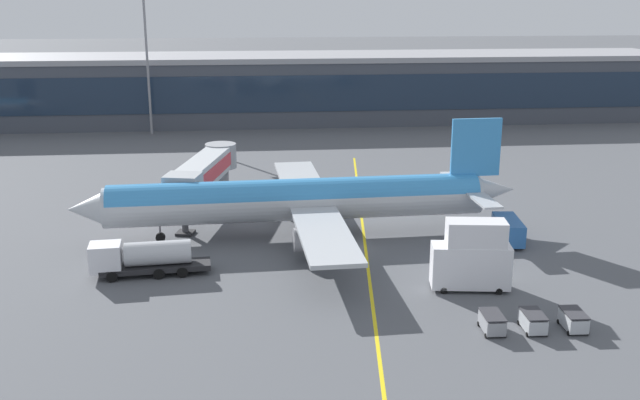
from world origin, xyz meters
name	(u,v)px	position (x,y,z in m)	size (l,w,h in m)	color
ground_plane	(345,249)	(0.00, 0.00, 0.00)	(700.00, 700.00, 0.00)	#515459
apron_lead_in_line	(365,242)	(2.34, 2.00, 0.00)	(0.30, 80.00, 0.01)	yellow
terminal_building	(207,89)	(-17.48, 77.34, 6.60)	(184.93, 19.63, 13.16)	#424751
main_airliner	(299,199)	(-4.32, 4.70, 4.04)	(47.70, 37.81, 12.25)	#B2B7BC
jet_bridge	(205,171)	(-14.64, 14.72, 5.01)	(7.55, 19.34, 6.72)	#B2B7BC
fuel_tanker	(142,257)	(-19.49, -5.23, 1.75)	(10.97, 3.37, 3.25)	#232326
catering_lift	(472,256)	(9.64, -11.35, 3.07)	(7.07, 3.38, 6.30)	white
lavatory_truck	(508,230)	(17.15, 0.33, 1.42)	(2.93, 6.02, 2.50)	#285B9E
baggage_cart_0	(492,322)	(8.82, -19.69, 0.78)	(1.71, 2.71, 1.48)	gray
baggage_cart_1	(533,321)	(12.02, -19.80, 0.78)	(1.71, 2.71, 1.48)	#B2B7BC
baggage_cart_2	(573,320)	(15.22, -19.92, 0.78)	(1.71, 2.71, 1.48)	#B2B7BC
apron_light_mast_0	(147,54)	(-27.20, 65.38, 14.35)	(2.80, 0.50, 24.69)	gray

